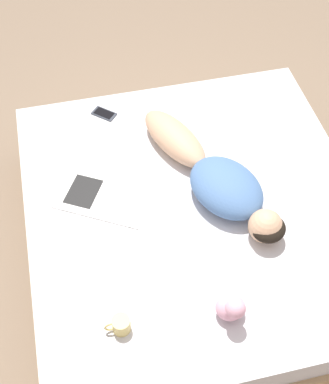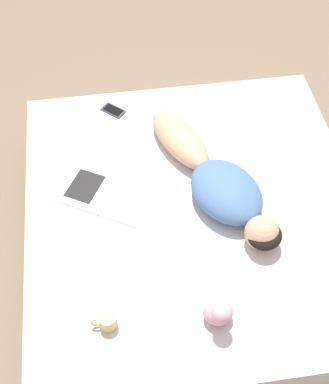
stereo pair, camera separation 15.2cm
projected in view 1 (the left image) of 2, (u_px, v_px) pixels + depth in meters
name	position (u px, v px, depth m)	size (l,w,h in m)	color
ground_plane	(192.00, 252.00, 3.36)	(12.00, 12.00, 0.00)	#7A6651
bed	(194.00, 230.00, 3.17)	(1.92, 2.05, 0.50)	tan
person	(215.00, 177.00, 2.98)	(0.64, 1.15, 0.18)	tan
open_magazine	(103.00, 197.00, 2.99)	(0.59, 0.52, 0.01)	white
coffee_mug	(121.00, 325.00, 2.48)	(0.12, 0.09, 0.09)	tan
cell_phone	(104.00, 114.00, 3.41)	(0.17, 0.16, 0.01)	#333842
plush_toy	(232.00, 308.00, 2.49)	(0.14, 0.16, 0.20)	#DB9EB2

